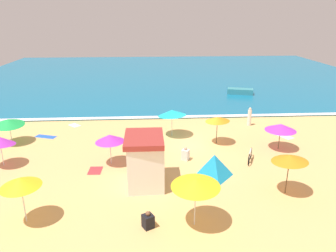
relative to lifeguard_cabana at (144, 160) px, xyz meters
name	(u,v)px	position (x,y,z in m)	size (l,w,h in m)	color
ground_plane	(196,144)	(3.74, 5.72, -1.46)	(60.00, 60.00, 0.00)	#E5B26B
ocean_water	(170,75)	(3.74, 33.72, -1.41)	(60.00, 44.00, 0.10)	#146B93
wave_breaker_foam	(186,116)	(3.74, 12.02, -1.36)	(57.00, 0.70, 0.01)	white
lifeguard_cabana	(144,160)	(0.00, 0.00, 0.00)	(2.09, 2.77, 2.88)	white
beach_umbrella_0	(172,113)	(2.07, 7.49, 0.42)	(3.11, 3.11, 2.20)	silver
beach_umbrella_2	(9,122)	(-9.88, 6.67, 0.18)	(2.82, 2.84, 1.97)	silver
beach_umbrella_3	(217,119)	(5.24, 5.71, 0.41)	(2.02, 2.01, 2.10)	#4C3823
beach_umbrella_4	(281,127)	(9.43, 4.41, 0.16)	(2.93, 2.93, 1.86)	#4C3823
beach_umbrella_5	(196,183)	(2.26, -3.86, 0.69)	(2.79, 2.80, 2.39)	silver
beach_umbrella_6	(110,138)	(-2.17, 2.72, 0.29)	(1.94, 1.93, 2.01)	silver
beach_umbrella_7	(20,182)	(-5.45, -3.14, 0.58)	(2.55, 2.55, 2.29)	silver
beach_umbrella_8	(290,158)	(7.50, -1.44, 0.57)	(2.54, 2.53, 2.28)	#4C3823
beach_tent	(214,165)	(4.05, 0.72, -0.78)	(1.79, 1.88, 1.35)	#1999D8
parked_bicycle	(250,156)	(6.79, 2.56, -1.08)	(0.79, 1.69, 0.76)	black
beachgoer_1	(132,142)	(-0.99, 5.32, -1.05)	(0.38, 0.38, 0.94)	blue
beachgoer_2	(148,221)	(0.16, -3.94, -1.12)	(0.62, 0.62, 0.83)	black
beachgoer_4	(249,117)	(8.86, 9.53, -0.72)	(0.34, 0.34, 1.58)	white
beachgoer_5	(185,154)	(2.63, 3.02, -1.08)	(0.60, 0.60, 0.90)	white
beach_towel_0	(75,125)	(-6.11, 10.44, -1.45)	(1.20, 1.21, 0.01)	white
beach_towel_1	(95,171)	(-3.06, 1.79, -1.45)	(0.83, 1.11, 0.01)	red
beach_towel_2	(46,137)	(-7.78, 7.84, -1.45)	(1.77, 1.11, 0.01)	blue
beach_towel_3	(282,135)	(10.78, 6.95, -1.45)	(1.45, 1.91, 0.01)	white
small_boat_0	(240,91)	(11.10, 20.41, -1.05)	(3.17, 1.97, 0.63)	teal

